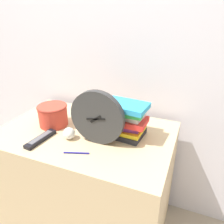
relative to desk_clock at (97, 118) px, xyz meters
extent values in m
cube|color=silver|center=(-0.12, 0.47, 0.29)|extent=(6.00, 0.04, 2.40)
cube|color=tan|center=(-0.12, 0.07, -0.53)|extent=(1.00, 0.65, 0.76)
cylinder|color=#333333|center=(0.00, 0.00, 0.00)|extent=(0.29, 0.03, 0.29)
cylinder|color=white|center=(0.00, -0.01, 0.00)|extent=(0.25, 0.01, 0.25)
cube|color=black|center=(0.00, -0.01, 0.00)|extent=(0.06, 0.01, 0.05)
cube|color=black|center=(0.00, -0.01, 0.00)|extent=(0.10, 0.01, 0.03)
cylinder|color=black|center=(0.00, -0.01, 0.00)|extent=(0.01, 0.00, 0.01)
cube|color=#232328|center=(0.12, 0.13, -0.13)|extent=(0.20, 0.18, 0.03)
cube|color=yellow|center=(0.11, 0.13, -0.11)|extent=(0.20, 0.17, 0.02)
cube|color=#7A3899|center=(0.10, 0.14, -0.08)|extent=(0.19, 0.15, 0.03)
cube|color=red|center=(0.13, 0.12, -0.05)|extent=(0.20, 0.14, 0.03)
cube|color=white|center=(0.12, 0.14, -0.02)|extent=(0.19, 0.15, 0.03)
cube|color=green|center=(0.10, 0.13, 0.01)|extent=(0.23, 0.17, 0.03)
cube|color=#2D9ED1|center=(0.11, 0.11, 0.04)|extent=(0.24, 0.17, 0.03)
cylinder|color=#C63D2D|center=(-0.33, 0.07, -0.08)|extent=(0.17, 0.17, 0.13)
torus|color=#9F3024|center=(-0.33, 0.07, -0.02)|extent=(0.18, 0.18, 0.01)
cube|color=black|center=(-0.29, -0.10, -0.13)|extent=(0.06, 0.20, 0.02)
cube|color=#59595E|center=(-0.29, -0.10, -0.12)|extent=(0.05, 0.15, 0.00)
sphere|color=white|center=(-0.16, -0.03, -0.11)|extent=(0.07, 0.07, 0.07)
cylinder|color=navy|center=(-0.05, -0.13, -0.14)|extent=(0.12, 0.05, 0.01)
camera|label=1|loc=(0.44, -0.88, 0.50)|focal=35.00mm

